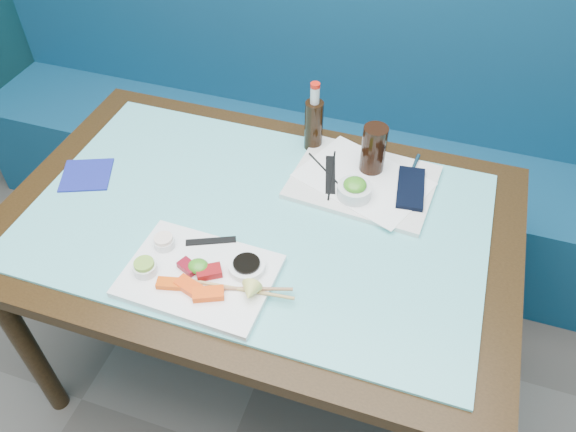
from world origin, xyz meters
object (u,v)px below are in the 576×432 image
(dining_table, at_px, (258,239))
(serving_tray, at_px, (363,182))
(sashimi_plate, at_px, (200,276))
(blue_napkin, at_px, (87,175))
(seaweed_bowl, at_px, (354,191))
(cola_glass, at_px, (374,149))
(cola_bottle_body, at_px, (314,125))
(booth_bench, at_px, (330,146))

(dining_table, height_order, serving_tray, serving_tray)
(sashimi_plate, distance_m, blue_napkin, 0.53)
(dining_table, xyz_separation_m, sashimi_plate, (-0.06, -0.24, 0.10))
(blue_napkin, bearing_deg, seaweed_bowl, 10.70)
(cola_glass, distance_m, blue_napkin, 0.84)
(sashimi_plate, xyz_separation_m, seaweed_bowl, (0.29, 0.39, 0.02))
(seaweed_bowl, xyz_separation_m, cola_glass, (0.02, 0.13, 0.05))
(cola_glass, bearing_deg, cola_bottle_body, 161.42)
(dining_table, relative_size, cola_bottle_body, 8.78)
(serving_tray, bearing_deg, cola_glass, 84.23)
(seaweed_bowl, bearing_deg, serving_tray, 82.41)
(cola_glass, xyz_separation_m, blue_napkin, (-0.78, -0.27, -0.08))
(sashimi_plate, xyz_separation_m, serving_tray, (0.30, 0.46, -0.00))
(booth_bench, relative_size, dining_table, 2.14)
(sashimi_plate, distance_m, cola_bottle_body, 0.60)
(booth_bench, height_order, blue_napkin, booth_bench)
(dining_table, xyz_separation_m, serving_tray, (0.24, 0.22, 0.10))
(sashimi_plate, height_order, blue_napkin, sashimi_plate)
(dining_table, distance_m, blue_napkin, 0.54)
(seaweed_bowl, xyz_separation_m, blue_napkin, (-0.76, -0.14, -0.03))
(booth_bench, distance_m, cola_glass, 0.78)
(sashimi_plate, relative_size, cola_bottle_body, 2.24)
(seaweed_bowl, distance_m, cola_glass, 0.14)
(sashimi_plate, height_order, cola_bottle_body, cola_bottle_body)
(serving_tray, bearing_deg, sashimi_plate, -118.44)
(booth_bench, height_order, sashimi_plate, booth_bench)
(seaweed_bowl, relative_size, blue_napkin, 0.68)
(serving_tray, distance_m, blue_napkin, 0.81)
(sashimi_plate, distance_m, serving_tray, 0.55)
(booth_bench, height_order, cola_bottle_body, booth_bench)
(dining_table, distance_m, cola_glass, 0.42)
(dining_table, height_order, blue_napkin, blue_napkin)
(booth_bench, height_order, cola_glass, booth_bench)
(serving_tray, relative_size, cola_bottle_body, 2.49)
(dining_table, relative_size, blue_napkin, 10.07)
(serving_tray, bearing_deg, seaweed_bowl, -93.06)
(sashimi_plate, bearing_deg, blue_napkin, 154.72)
(sashimi_plate, xyz_separation_m, cola_bottle_body, (0.11, 0.58, 0.07))
(serving_tray, relative_size, cola_glass, 2.73)
(dining_table, relative_size, sashimi_plate, 3.92)
(sashimi_plate, relative_size, cola_glass, 2.46)
(seaweed_bowl, bearing_deg, blue_napkin, -169.30)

